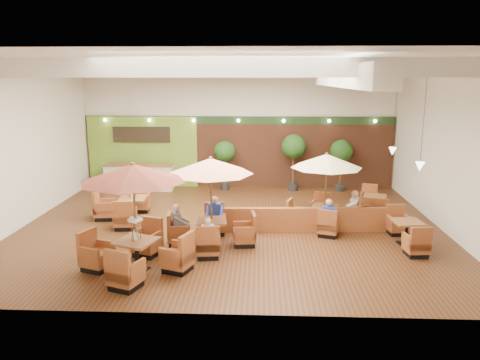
# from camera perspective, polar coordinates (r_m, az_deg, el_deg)

# --- Properties ---
(room) EXTENTS (14.04, 14.00, 5.52)m
(room) POSITION_cam_1_polar(r_m,az_deg,el_deg) (16.36, -0.07, 7.85)
(room) COLOR #381E0F
(room) RESTS_ON ground
(service_counter) EXTENTS (3.00, 0.75, 1.18)m
(service_counter) POSITION_cam_1_polar(r_m,az_deg,el_deg) (21.33, -12.16, 0.37)
(service_counter) COLOR beige
(service_counter) RESTS_ON ground
(booth_divider) EXTENTS (5.84, 0.51, 0.81)m
(booth_divider) POSITION_cam_1_polar(r_m,az_deg,el_deg) (15.37, 7.62, -4.83)
(booth_divider) COLOR brown
(booth_divider) RESTS_ON ground
(table_0) EXTENTS (3.00, 3.00, 2.88)m
(table_0) POSITION_cam_1_polar(r_m,az_deg,el_deg) (12.10, -12.79, -2.28)
(table_0) COLOR brown
(table_0) RESTS_ON ground
(table_1) EXTENTS (2.70, 2.70, 2.70)m
(table_1) POSITION_cam_1_polar(r_m,az_deg,el_deg) (13.70, -3.57, -0.67)
(table_1) COLOR brown
(table_1) RESTS_ON ground
(table_2) EXTENTS (2.62, 2.62, 2.54)m
(table_2) POSITION_cam_1_polar(r_m,az_deg,el_deg) (15.62, 10.43, 0.42)
(table_2) COLOR brown
(table_2) RESTS_ON ground
(table_3) EXTENTS (1.89, 2.78, 1.59)m
(table_3) POSITION_cam_1_polar(r_m,az_deg,el_deg) (16.97, -13.80, -3.23)
(table_3) COLOR brown
(table_3) RESTS_ON ground
(table_4) EXTENTS (0.92, 2.53, 0.93)m
(table_4) POSITION_cam_1_polar(r_m,az_deg,el_deg) (14.99, 19.63, -6.12)
(table_4) COLOR brown
(table_4) RESTS_ON ground
(table_5) EXTENTS (1.00, 2.51, 0.89)m
(table_5) POSITION_cam_1_polar(r_m,az_deg,el_deg) (17.84, 16.04, -2.99)
(table_5) COLOR brown
(table_5) RESTS_ON ground
(topiary_0) EXTENTS (0.94, 0.94, 2.19)m
(topiary_0) POSITION_cam_1_polar(r_m,az_deg,el_deg) (20.70, -1.87, 3.24)
(topiary_0) COLOR black
(topiary_0) RESTS_ON ground
(topiary_1) EXTENTS (1.07, 1.07, 2.50)m
(topiary_1) POSITION_cam_1_polar(r_m,az_deg,el_deg) (20.66, 6.57, 3.78)
(topiary_1) COLOR black
(topiary_1) RESTS_ON ground
(topiary_2) EXTENTS (0.98, 0.98, 2.27)m
(topiary_2) POSITION_cam_1_polar(r_m,az_deg,el_deg) (20.93, 12.25, 3.23)
(topiary_2) COLOR black
(topiary_2) RESTS_ON ground
(diner_0) EXTENTS (0.39, 0.35, 0.71)m
(diner_0) POSITION_cam_1_polar(r_m,az_deg,el_deg) (13.06, -3.96, -6.41)
(diner_0) COLOR white
(diner_0) RESTS_ON ground
(diner_1) EXTENTS (0.38, 0.30, 0.78)m
(diner_1) POSITION_cam_1_polar(r_m,az_deg,el_deg) (14.93, -3.12, -3.87)
(diner_1) COLOR #2840B1
(diner_1) RESTS_ON ground
(diner_2) EXTENTS (0.39, 0.44, 0.80)m
(diner_2) POSITION_cam_1_polar(r_m,az_deg,el_deg) (14.12, -7.52, -4.88)
(diner_2) COLOR slate
(diner_2) RESTS_ON ground
(diner_3) EXTENTS (0.41, 0.35, 0.78)m
(diner_3) POSITION_cam_1_polar(r_m,az_deg,el_deg) (14.97, 10.76, -4.03)
(diner_3) COLOR #2840B1
(diner_3) RESTS_ON ground
(diner_4) EXTENTS (0.43, 0.46, 0.82)m
(diner_4) POSITION_cam_1_polar(r_m,az_deg,el_deg) (16.00, 13.59, -3.02)
(diner_4) COLOR white
(diner_4) RESTS_ON ground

